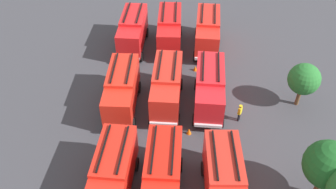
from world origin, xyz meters
name	(u,v)px	position (x,y,z in m)	size (l,w,h in m)	color
ground_plane	(168,106)	(0.00, 0.00, 0.00)	(56.24, 56.24, 0.00)	#38383D
fire_truck_0	(133,31)	(-9.74, -4.12, 2.15)	(7.33, 3.10, 3.88)	red
fire_truck_1	(122,90)	(0.25, -4.17, 2.15)	(7.25, 2.88, 3.88)	red
fire_truck_2	(113,175)	(9.47, -3.74, 2.15)	(7.37, 3.21, 3.88)	red
fire_truck_3	(170,29)	(-10.07, -0.04, 2.15)	(7.24, 2.84, 3.88)	red
fire_truck_4	(167,86)	(-0.33, -0.12, 2.15)	(7.32, 3.08, 3.88)	red
fire_truck_5	(163,175)	(9.47, -0.19, 2.15)	(7.30, 3.01, 3.88)	red
fire_truck_6	(208,31)	(-9.81, 4.18, 2.15)	(7.38, 3.24, 3.88)	red
fire_truck_7	(210,87)	(-0.20, 3.77, 2.15)	(7.36, 3.19, 3.88)	red
fire_truck_8	(224,181)	(9.86, 4.14, 2.15)	(7.23, 2.82, 3.88)	red
firefighter_1	(240,112)	(1.78, 6.40, 1.01)	(0.48, 0.43, 1.79)	black
tree_0	(304,79)	(-0.48, 12.16, 3.02)	(2.90, 2.90, 4.49)	brown
tree_1	(328,165)	(9.43, 11.06, 3.60)	(3.46, 3.46, 5.36)	brown
traffic_cone_0	(195,68)	(-5.46, 2.75, 0.30)	(0.42, 0.42, 0.59)	#F2600C
traffic_cone_1	(127,73)	(-4.46, -4.37, 0.30)	(0.42, 0.42, 0.60)	#F2600C
traffic_cone_2	(189,131)	(3.50, 1.89, 0.30)	(0.42, 0.42, 0.60)	#F2600C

